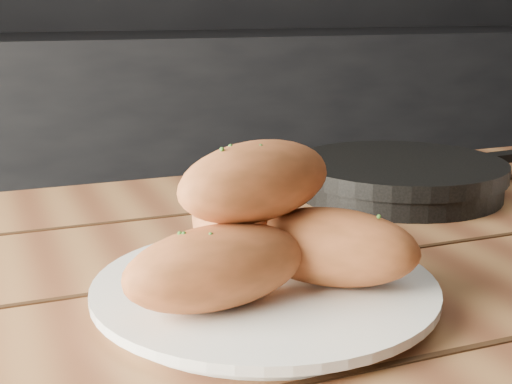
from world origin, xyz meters
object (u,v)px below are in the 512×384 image
object	(u,v)px
bread_rolls	(261,230)
skillet	(400,176)
plate	(265,291)
table	(448,382)

from	to	relation	value
bread_rolls	skillet	xyz separation A→B (m)	(0.30, 0.26, -0.04)
plate	skillet	distance (m)	0.39
plate	skillet	world-z (taller)	skillet
table	plate	world-z (taller)	plate
bread_rolls	skillet	size ratio (longest dim) A/B	0.63
plate	skillet	bearing A→B (deg)	41.02
skillet	table	bearing A→B (deg)	-113.84
table	skillet	distance (m)	0.34
table	bread_rolls	xyz separation A→B (m)	(-0.17, 0.03, 0.16)
table	skillet	xyz separation A→B (m)	(0.13, 0.29, 0.12)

